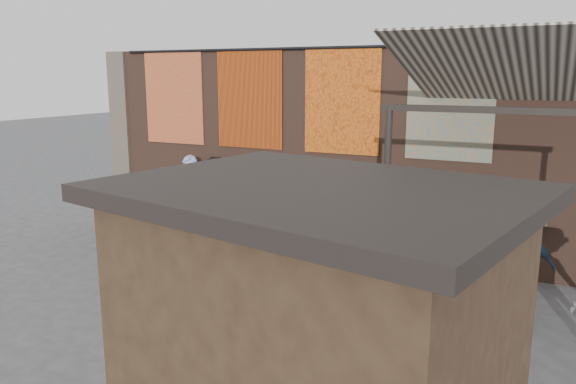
% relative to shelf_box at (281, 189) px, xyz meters
% --- Properties ---
extents(ground, '(70.00, 70.00, 0.00)m').
position_rel_shelf_box_xyz_m(ground, '(0.88, -2.30, -1.24)').
color(ground, '#474749').
rests_on(ground, ground).
extents(brick_wall, '(10.00, 0.40, 4.00)m').
position_rel_shelf_box_xyz_m(brick_wall, '(0.88, 0.40, 0.76)').
color(brick_wall, brown).
rests_on(brick_wall, ground).
extents(pier_left, '(0.50, 0.50, 4.00)m').
position_rel_shelf_box_xyz_m(pier_left, '(-4.32, 0.40, 0.76)').
color(pier_left, '#4C4238').
rests_on(pier_left, ground).
extents(eating_counter, '(8.00, 0.32, 0.05)m').
position_rel_shelf_box_xyz_m(eating_counter, '(0.88, 0.03, -0.14)').
color(eating_counter, '#9E7A51').
rests_on(eating_counter, brick_wall).
extents(shelf_box, '(0.58, 0.31, 0.23)m').
position_rel_shelf_box_xyz_m(shelf_box, '(0.00, 0.00, 0.00)').
color(shelf_box, white).
rests_on(shelf_box, eating_counter).
extents(tapestry_redgold, '(1.50, 0.02, 2.00)m').
position_rel_shelf_box_xyz_m(tapestry_redgold, '(-2.72, 0.18, 1.76)').
color(tapestry_redgold, maroon).
rests_on(tapestry_redgold, brick_wall).
extents(tapestry_sun, '(1.50, 0.02, 2.00)m').
position_rel_shelf_box_xyz_m(tapestry_sun, '(-0.82, 0.18, 1.76)').
color(tapestry_sun, '#F1510E').
rests_on(tapestry_sun, brick_wall).
extents(tapestry_orange, '(1.50, 0.02, 2.00)m').
position_rel_shelf_box_xyz_m(tapestry_orange, '(1.18, 0.18, 1.76)').
color(tapestry_orange, orange).
rests_on(tapestry_orange, brick_wall).
extents(tapestry_multi, '(1.50, 0.02, 2.00)m').
position_rel_shelf_box_xyz_m(tapestry_multi, '(3.18, 0.18, 1.76)').
color(tapestry_multi, '#256989').
rests_on(tapestry_multi, brick_wall).
extents(hang_rail, '(9.50, 0.06, 0.06)m').
position_rel_shelf_box_xyz_m(hang_rail, '(0.88, 0.17, 2.74)').
color(hang_rail, black).
rests_on(hang_rail, brick_wall).
extents(scooter_stool_0, '(0.36, 0.80, 0.76)m').
position_rel_shelf_box_xyz_m(scooter_stool_0, '(-1.99, -0.34, -0.86)').
color(scooter_stool_0, '#15164E').
rests_on(scooter_stool_0, ground).
extents(scooter_stool_1, '(0.34, 0.77, 0.73)m').
position_rel_shelf_box_xyz_m(scooter_stool_1, '(-1.35, -0.26, -0.88)').
color(scooter_stool_1, '#0D4526').
rests_on(scooter_stool_1, ground).
extents(scooter_stool_2, '(0.32, 0.71, 0.68)m').
position_rel_shelf_box_xyz_m(scooter_stool_2, '(-0.75, -0.31, -0.90)').
color(scooter_stool_2, '#186052').
rests_on(scooter_stool_2, ground).
extents(scooter_stool_3, '(0.39, 0.86, 0.82)m').
position_rel_shelf_box_xyz_m(scooter_stool_3, '(-0.13, -0.31, -0.83)').
color(scooter_stool_3, maroon).
rests_on(scooter_stool_3, ground).
extents(scooter_stool_4, '(0.36, 0.80, 0.76)m').
position_rel_shelf_box_xyz_m(scooter_stool_4, '(0.50, -0.27, -0.86)').
color(scooter_stool_4, navy).
rests_on(scooter_stool_4, ground).
extents(scooter_stool_5, '(0.36, 0.79, 0.75)m').
position_rel_shelf_box_xyz_m(scooter_stool_5, '(1.07, -0.29, -0.87)').
color(scooter_stool_5, '#A21530').
rests_on(scooter_stool_5, ground).
extents(scooter_stool_6, '(0.39, 0.88, 0.83)m').
position_rel_shelf_box_xyz_m(scooter_stool_6, '(1.65, -0.33, -0.83)').
color(scooter_stool_6, black).
rests_on(scooter_stool_6, ground).
extents(scooter_stool_7, '(0.35, 0.78, 0.74)m').
position_rel_shelf_box_xyz_m(scooter_stool_7, '(2.34, -0.30, -0.87)').
color(scooter_stool_7, black).
rests_on(scooter_stool_7, ground).
extents(scooter_stool_8, '(0.37, 0.81, 0.77)m').
position_rel_shelf_box_xyz_m(scooter_stool_8, '(2.90, -0.25, -0.86)').
color(scooter_stool_8, navy).
rests_on(scooter_stool_8, ground).
extents(scooter_stool_9, '(0.35, 0.77, 0.73)m').
position_rel_shelf_box_xyz_m(scooter_stool_9, '(3.53, -0.25, -0.88)').
color(scooter_stool_9, '#16194E').
rests_on(scooter_stool_9, ground).
extents(diner_left, '(0.75, 0.57, 1.83)m').
position_rel_shelf_box_xyz_m(diner_left, '(-2.00, -0.30, -0.33)').
color(diner_left, '#98A4DE').
rests_on(diner_left, ground).
extents(diner_right, '(1.09, 0.98, 1.84)m').
position_rel_shelf_box_xyz_m(diner_right, '(-1.32, -0.30, -0.32)').
color(diner_right, '#2D2324').
rests_on(diner_right, ground).
extents(shopper_navy, '(1.03, 0.68, 1.63)m').
position_rel_shelf_box_xyz_m(shopper_navy, '(4.61, -1.70, -0.43)').
color(shopper_navy, black).
rests_on(shopper_navy, ground).
extents(shopper_tan, '(1.00, 0.82, 1.76)m').
position_rel_shelf_box_xyz_m(shopper_tan, '(2.55, -1.24, -0.36)').
color(shopper_tan, '#926F5D').
rests_on(shopper_tan, ground).
extents(market_stall, '(2.76, 2.29, 2.64)m').
position_rel_shelf_box_xyz_m(market_stall, '(3.52, -6.46, 0.08)').
color(market_stall, black).
rests_on(market_stall, ground).
extents(stall_roof, '(3.10, 2.62, 0.12)m').
position_rel_shelf_box_xyz_m(stall_roof, '(3.52, -6.46, 1.46)').
color(stall_roof, black).
rests_on(stall_roof, market_stall).
extents(stall_sign, '(1.18, 0.28, 0.50)m').
position_rel_shelf_box_xyz_m(stall_sign, '(3.72, -5.54, 0.67)').
color(stall_sign, gold).
rests_on(stall_sign, market_stall).
extents(stall_shelf, '(2.00, 0.51, 0.06)m').
position_rel_shelf_box_xyz_m(stall_shelf, '(3.72, -5.54, -0.28)').
color(stall_shelf, '#473321').
rests_on(stall_shelf, market_stall).
extents(awning_canvas, '(3.20, 3.28, 0.97)m').
position_rel_shelf_box_xyz_m(awning_canvas, '(4.38, -1.40, 2.31)').
color(awning_canvas, beige).
rests_on(awning_canvas, brick_wall).
extents(awning_ledger, '(3.30, 0.08, 0.12)m').
position_rel_shelf_box_xyz_m(awning_ledger, '(4.38, 0.19, 2.71)').
color(awning_ledger, '#33261C').
rests_on(awning_ledger, brick_wall).
extents(awning_header, '(3.00, 0.08, 0.08)m').
position_rel_shelf_box_xyz_m(awning_header, '(4.38, -2.90, 1.84)').
color(awning_header, black).
rests_on(awning_header, awning_post_left).
extents(awning_post_left, '(0.09, 0.09, 3.10)m').
position_rel_shelf_box_xyz_m(awning_post_left, '(2.98, -2.90, 0.31)').
color(awning_post_left, black).
rests_on(awning_post_left, ground).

